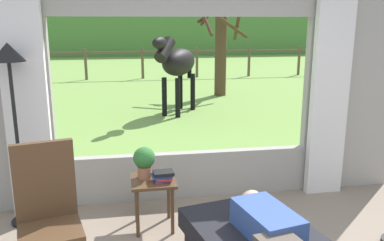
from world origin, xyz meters
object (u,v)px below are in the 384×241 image
Objects in this scene: reclining_person at (276,236)px; floor_lamp_left at (11,80)px; potted_plant at (144,160)px; pasture_tree at (220,49)px; rocking_chair at (48,214)px; book_stack at (163,176)px; side_table at (153,188)px; horse at (177,63)px.

reclining_person is 0.77× the size of floor_lamp_left.
floor_lamp_left is (-2.13, 1.57, 0.98)m from reclining_person.
pasture_tree reaches higher than potted_plant.
book_stack is (0.98, 0.59, 0.03)m from rocking_chair.
rocking_chair reaches higher than side_table.
potted_plant is 1.50m from floor_lamp_left.
side_table is (-0.81, 1.24, -0.10)m from reclining_person.
pasture_tree is at bearing 67.01° from reclining_person.
potted_plant is at bearing 111.08° from horse.
side_table is at bearing 112.09° from horse.
floor_lamp_left reaches higher than rocking_chair.
pasture_tree is (1.59, 8.42, 0.78)m from reclining_person.
book_stack is 0.08× the size of pasture_tree.
potted_plant is at bearing 145.06° from book_stack.
book_stack is at bearing -15.31° from floor_lamp_left.
book_stack is at bearing 108.85° from reclining_person.
potted_plant is at bearing 111.93° from reclining_person.
rocking_chair is 5.03× the size of book_stack.
rocking_chair is 8.52m from pasture_tree.
rocking_chair reaches higher than reclining_person.
floor_lamp_left is (-0.43, 0.98, 0.96)m from rocking_chair.
floor_lamp_left is 0.68× the size of pasture_tree.
book_stack is (0.17, -0.12, -0.13)m from potted_plant.
reclining_person reaches higher than book_stack.
potted_plant is (-0.08, 0.06, 0.28)m from side_table.
horse reaches higher than reclining_person.
rocking_chair is at bearing -138.63° from potted_plant.
book_stack is 1.73m from floor_lamp_left.
floor_lamp_left reaches higher than side_table.
book_stack is 0.12× the size of floor_lamp_left.
floor_lamp_left reaches higher than book_stack.
floor_lamp_left reaches higher than horse.
horse is at bearing 79.72° from side_table.
pasture_tree is (3.29, 7.83, 0.76)m from rocking_chair.
book_stack is at bearing 113.19° from horse.
rocking_chair is at bearing 148.53° from reclining_person.
pasture_tree is at bearing 70.79° from potted_plant.
reclining_person is at bearing -33.00° from rocking_chair.
pasture_tree is at bearing 71.51° from side_table.
horse is at bearing 58.63° from rocking_chair.
floor_lamp_left is 1.07× the size of horse.
side_table is 0.30× the size of horse.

